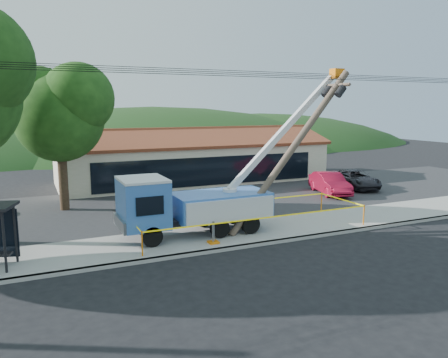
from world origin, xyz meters
TOP-DOWN VIEW (x-y plane):
  - ground at (0.00, 0.00)m, footprint 120.00×120.00m
  - curb at (0.00, 2.10)m, footprint 60.00×0.25m
  - sidewalk at (0.00, 4.00)m, footprint 60.00×4.00m
  - parking_lot at (0.00, 12.00)m, footprint 60.00×12.00m
  - strip_mall at (4.00, 19.98)m, footprint 22.50×8.53m
  - tree_lot at (-7.00, 13.00)m, footprint 6.30×5.60m
  - hill_center at (10.00, 55.00)m, footprint 89.60×64.00m
  - hill_east at (30.00, 55.00)m, footprint 72.80×52.00m
  - utility_truck at (-1.71, 4.64)m, footprint 12.16×3.99m
  - leaning_pole at (3.59, 3.67)m, footprint 6.87×1.95m
  - caution_tape at (1.19, 4.31)m, footprint 11.95×3.72m
  - car_silver at (-2.75, 9.86)m, footprint 3.23×4.81m
  - car_red at (10.98, 10.32)m, footprint 2.83×4.94m
  - car_dark at (14.23, 11.36)m, footprint 3.33×5.40m

SIDE VIEW (x-z plane):
  - ground at x=0.00m, z-range 0.00..0.00m
  - hill_center at x=10.00m, z-range -16.00..16.00m
  - hill_east at x=30.00m, z-range -13.00..13.00m
  - car_silver at x=-2.75m, z-range -0.76..0.76m
  - car_red at x=10.98m, z-range -0.77..0.77m
  - car_dark at x=14.23m, z-range -0.70..0.70m
  - parking_lot at x=0.00m, z-range 0.00..0.10m
  - curb at x=0.00m, z-range 0.00..0.15m
  - sidewalk at x=0.00m, z-range 0.00..0.15m
  - caution_tape at x=1.19m, z-range 0.41..1.49m
  - utility_truck at x=-1.71m, z-range -2.36..5.84m
  - strip_mall at x=4.00m, z-range -0.46..4.22m
  - leaning_pole at x=3.59m, z-range 0.46..8.63m
  - tree_lot at x=-7.00m, z-range 1.74..10.68m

